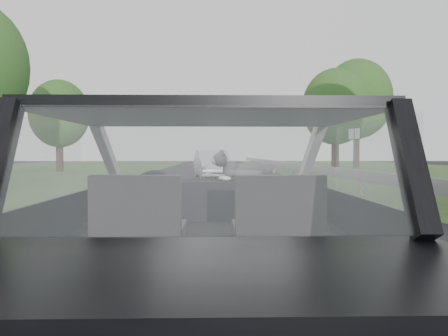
{
  "coord_description": "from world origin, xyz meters",
  "views": [
    {
      "loc": [
        0.03,
        -2.81,
        1.21
      ],
      "look_at": [
        0.11,
        0.59,
        1.1
      ],
      "focal_mm": 35.0,
      "sensor_mm": 36.0,
      "label": 1
    }
  ],
  "objects_px": {
    "subject_car": "(209,228)",
    "highway_sign": "(355,153)",
    "other_car": "(212,164)",
    "cat": "(250,170)"
  },
  "relations": [
    {
      "from": "other_car",
      "to": "highway_sign",
      "type": "xyz_separation_m",
      "value": [
        7.25,
        0.79,
        0.57
      ]
    },
    {
      "from": "other_car",
      "to": "highway_sign",
      "type": "height_order",
      "value": "highway_sign"
    },
    {
      "from": "highway_sign",
      "to": "subject_car",
      "type": "bearing_deg",
      "value": -128.36
    },
    {
      "from": "cat",
      "to": "highway_sign",
      "type": "relative_size",
      "value": 0.21
    },
    {
      "from": "subject_car",
      "to": "highway_sign",
      "type": "xyz_separation_m",
      "value": [
        7.22,
        19.28,
        0.54
      ]
    },
    {
      "from": "subject_car",
      "to": "highway_sign",
      "type": "distance_m",
      "value": 20.6
    },
    {
      "from": "subject_car",
      "to": "cat",
      "type": "xyz_separation_m",
      "value": [
        0.32,
        0.62,
        0.35
      ]
    },
    {
      "from": "cat",
      "to": "highway_sign",
      "type": "bearing_deg",
      "value": 56.89
    },
    {
      "from": "subject_car",
      "to": "highway_sign",
      "type": "relative_size",
      "value": 1.58
    },
    {
      "from": "highway_sign",
      "to": "other_car",
      "type": "bearing_deg",
      "value": 168.42
    }
  ]
}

